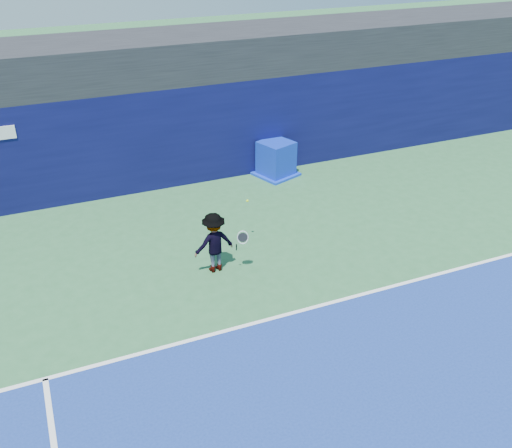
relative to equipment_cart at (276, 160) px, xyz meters
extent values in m
plane|color=#2C6338|center=(-2.59, -9.62, -0.51)|extent=(80.00, 80.00, 0.00)
cube|color=white|center=(-2.59, -6.62, -0.50)|extent=(24.00, 0.10, 0.01)
cube|color=black|center=(-2.59, 1.88, 3.09)|extent=(36.00, 3.00, 1.20)
cube|color=#0A0B39|center=(-2.59, 0.88, 0.99)|extent=(36.00, 1.00, 3.00)
cube|color=#0C25AC|center=(0.00, 0.00, 0.05)|extent=(1.18, 1.18, 1.11)
cube|color=#0D2DBF|center=(0.00, 0.00, -0.47)|extent=(1.48, 1.48, 0.07)
imported|color=silver|center=(-3.59, -4.42, 0.23)|extent=(0.99, 0.63, 1.47)
cylinder|color=black|center=(-3.14, -4.67, 0.14)|extent=(0.07, 0.13, 0.23)
torus|color=silver|center=(-3.00, -4.72, 0.39)|extent=(0.27, 0.15, 0.26)
cylinder|color=black|center=(-3.00, -4.72, 0.39)|extent=(0.23, 0.12, 0.22)
sphere|color=#C2E419|center=(-2.37, -3.47, 0.63)|extent=(0.06, 0.06, 0.06)
camera|label=1|loc=(-7.04, -15.13, 6.89)|focal=40.00mm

